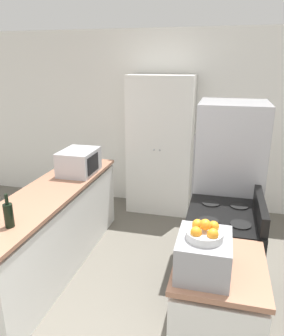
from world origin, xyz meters
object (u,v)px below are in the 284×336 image
at_px(wine_bottle, 9,215).
at_px(toaster_oven, 203,255).
at_px(pantry_cabinet, 160,146).
at_px(fruit_bowl, 205,232).
at_px(microwave, 79,162).
at_px(refrigerator, 228,184).
at_px(stove, 221,257).

bearing_deg(wine_bottle, toaster_oven, -8.27).
xyz_separation_m(pantry_cabinet, fruit_bowl, (0.81, -2.74, 0.19)).
xyz_separation_m(microwave, wine_bottle, (0.01, -1.36, -0.03)).
bearing_deg(microwave, wine_bottle, -89.43).
height_order(pantry_cabinet, microwave, pantry_cabinet).
height_order(refrigerator, toaster_oven, refrigerator).
xyz_separation_m(pantry_cabinet, refrigerator, (0.96, -1.05, -0.11)).
xyz_separation_m(stove, refrigerator, (0.02, 0.78, 0.43)).
bearing_deg(pantry_cabinet, microwave, -123.60).
bearing_deg(pantry_cabinet, toaster_oven, -73.50).
bearing_deg(wine_bottle, pantry_cabinet, 73.51).
bearing_deg(refrigerator, pantry_cabinet, 132.31).
height_order(wine_bottle, fruit_bowl, fruit_bowl).
height_order(microwave, toaster_oven, microwave).
xyz_separation_m(refrigerator, microwave, (-1.71, -0.08, 0.15)).
bearing_deg(wine_bottle, refrigerator, 40.38).
xyz_separation_m(refrigerator, wine_bottle, (-1.70, -1.44, 0.11)).
relative_size(stove, toaster_oven, 2.73).
xyz_separation_m(stove, wine_bottle, (-1.67, -0.66, 0.54)).
xyz_separation_m(refrigerator, fruit_bowl, (-0.15, -1.69, 0.29)).
distance_m(refrigerator, toaster_oven, 1.68).
distance_m(pantry_cabinet, refrigerator, 1.43).
xyz_separation_m(stove, toaster_oven, (-0.13, -0.89, 0.56)).
height_order(pantry_cabinet, wine_bottle, pantry_cabinet).
relative_size(pantry_cabinet, refrigerator, 1.12).
height_order(stove, fruit_bowl, fruit_bowl).
distance_m(stove, wine_bottle, 1.88).
relative_size(stove, wine_bottle, 3.70).
bearing_deg(stove, wine_bottle, -158.35).
xyz_separation_m(pantry_cabinet, stove, (0.93, -1.83, -0.54)).
distance_m(refrigerator, microwave, 1.72).
bearing_deg(pantry_cabinet, stove, -62.98).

